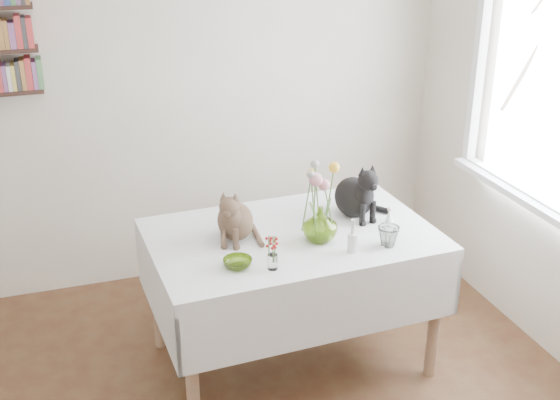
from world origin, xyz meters
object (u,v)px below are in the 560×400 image
object	(u,v)px
black_cat	(354,187)
flower_vase	(320,224)
dining_table	(292,266)
tabby_cat	(235,211)

from	to	relation	value
black_cat	flower_vase	distance (m)	0.39
dining_table	flower_vase	size ratio (longest dim) A/B	8.19
tabby_cat	flower_vase	distance (m)	0.44
tabby_cat	black_cat	size ratio (longest dim) A/B	0.91
tabby_cat	black_cat	bearing A→B (deg)	35.41
dining_table	black_cat	bearing A→B (deg)	16.06
tabby_cat	black_cat	distance (m)	0.70
dining_table	tabby_cat	xyz separation A→B (m)	(-0.30, 0.04, 0.35)
tabby_cat	flower_vase	xyz separation A→B (m)	(0.40, -0.17, -0.06)
black_cat	flower_vase	bearing A→B (deg)	-152.92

